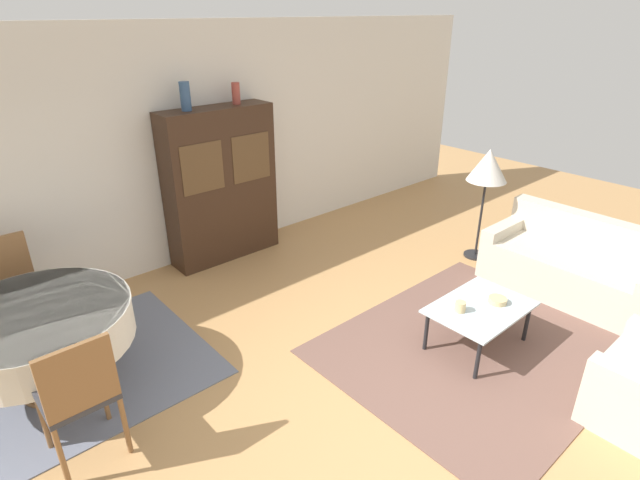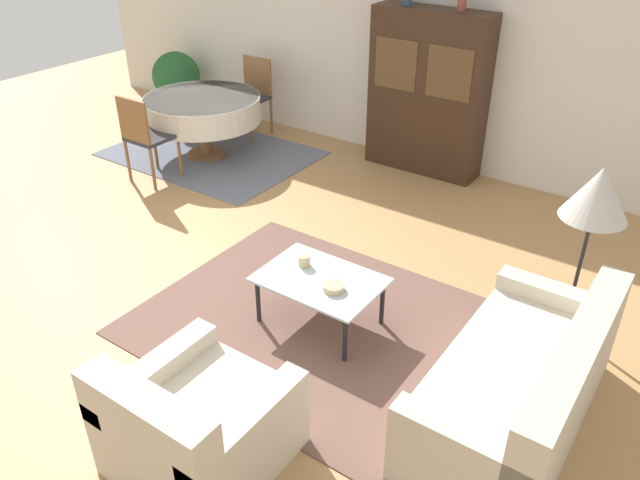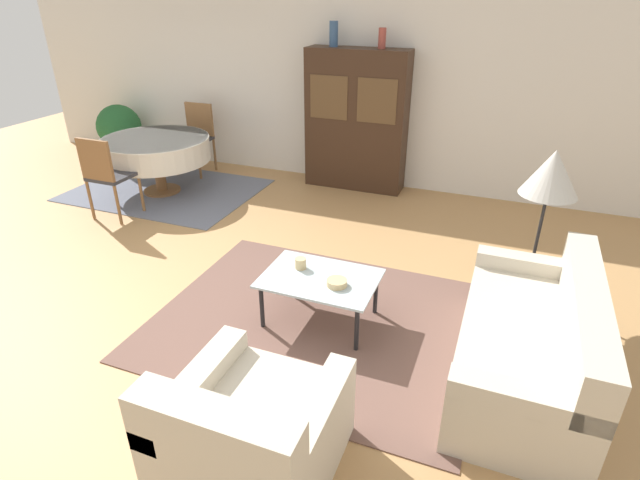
# 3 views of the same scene
# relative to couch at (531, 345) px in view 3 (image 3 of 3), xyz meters

# --- Properties ---
(ground_plane) EXTENTS (14.00, 14.00, 0.00)m
(ground_plane) POSITION_rel_couch_xyz_m (-2.70, -0.16, -0.30)
(ground_plane) COLOR tan
(wall_back) EXTENTS (10.00, 0.06, 2.70)m
(wall_back) POSITION_rel_couch_xyz_m (-2.70, 3.47, 1.05)
(wall_back) COLOR silver
(wall_back) RESTS_ON ground_plane
(area_rug) EXTENTS (2.61, 2.13, 0.01)m
(area_rug) POSITION_rel_couch_xyz_m (-1.62, 0.10, -0.29)
(area_rug) COLOR brown
(area_rug) RESTS_ON ground_plane
(dining_rug) EXTENTS (2.42, 1.76, 0.01)m
(dining_rug) POSITION_rel_couch_xyz_m (-4.63, 2.11, -0.29)
(dining_rug) COLOR slate
(dining_rug) RESTS_ON ground_plane
(couch) EXTENTS (0.83, 1.72, 0.81)m
(couch) POSITION_rel_couch_xyz_m (0.00, 0.00, 0.00)
(couch) COLOR beige
(couch) RESTS_ON ground_plane
(armchair) EXTENTS (0.88, 0.91, 0.78)m
(armchair) POSITION_rel_couch_xyz_m (-1.42, -1.37, -0.00)
(armchair) COLOR beige
(armchair) RESTS_ON ground_plane
(coffee_table) EXTENTS (0.92, 0.64, 0.41)m
(coffee_table) POSITION_rel_couch_xyz_m (-1.60, 0.13, 0.08)
(coffee_table) COLOR black
(coffee_table) RESTS_ON area_rug
(display_cabinet) EXTENTS (1.32, 0.39, 1.81)m
(display_cabinet) POSITION_rel_couch_xyz_m (-2.30, 3.23, 0.61)
(display_cabinet) COLOR #382316
(display_cabinet) RESTS_ON ground_plane
(dining_table) EXTENTS (1.38, 1.38, 0.73)m
(dining_table) POSITION_rel_couch_xyz_m (-4.65, 2.05, 0.29)
(dining_table) COLOR brown
(dining_table) RESTS_ON dining_rug
(dining_chair_near) EXTENTS (0.44, 0.44, 0.98)m
(dining_chair_near) POSITION_rel_couch_xyz_m (-4.65, 1.14, 0.27)
(dining_chair_near) COLOR brown
(dining_chair_near) RESTS_ON dining_rug
(dining_chair_far) EXTENTS (0.44, 0.44, 0.98)m
(dining_chair_far) POSITION_rel_couch_xyz_m (-4.65, 2.96, 0.27)
(dining_chair_far) COLOR brown
(dining_chair_far) RESTS_ON dining_rug
(floor_lamp) EXTENTS (0.46, 0.46, 1.35)m
(floor_lamp) POSITION_rel_couch_xyz_m (-0.01, 1.15, 0.83)
(floor_lamp) COLOR black
(floor_lamp) RESTS_ON ground_plane
(cup) EXTENTS (0.09, 0.09, 0.09)m
(cup) POSITION_rel_couch_xyz_m (-1.80, 0.20, 0.16)
(cup) COLOR tan
(cup) RESTS_ON coffee_table
(bowl) EXTENTS (0.16, 0.16, 0.05)m
(bowl) POSITION_rel_couch_xyz_m (-1.43, 0.06, 0.14)
(bowl) COLOR tan
(bowl) RESTS_ON coffee_table
(vase_tall) EXTENTS (0.11, 0.11, 0.30)m
(vase_tall) POSITION_rel_couch_xyz_m (-2.63, 3.23, 1.66)
(vase_tall) COLOR #33517A
(vase_tall) RESTS_ON display_cabinet
(vase_short) EXTENTS (0.09, 0.09, 0.24)m
(vase_short) POSITION_rel_couch_xyz_m (-2.01, 3.23, 1.63)
(vase_short) COLOR #9E4238
(vase_short) RESTS_ON display_cabinet
(potted_plant) EXTENTS (0.67, 0.67, 0.87)m
(potted_plant) POSITION_rel_couch_xyz_m (-6.09, 2.99, 0.21)
(potted_plant) COLOR beige
(potted_plant) RESTS_ON ground_plane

